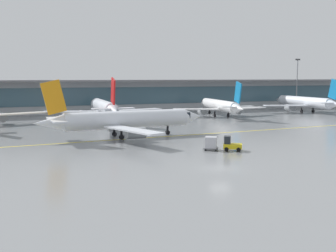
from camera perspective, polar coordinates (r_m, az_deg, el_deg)
The scene contains 10 objects.
ground_plane at distance 47.58m, azimuth 7.39°, elevation -5.87°, with size 400.00×400.00×0.00m, color gray.
taxiway_centreline_stripe at distance 69.37m, azimuth -5.27°, elevation -1.80°, with size 110.00×0.36×0.01m, color yellow.
terminal_concourse at distance 122.02m, azimuth -9.87°, elevation 4.20°, with size 191.99×11.00×9.60m.
gate_airplane_2 at distance 100.51m, azimuth -9.01°, elevation 2.63°, with size 29.22×31.38×10.41m.
gate_airplane_3 at distance 109.38m, azimuth 7.28°, elevation 2.85°, with size 26.44×28.54×9.45m.
gate_airplane_4 at distance 127.67m, azimuth 18.64°, elevation 3.20°, with size 28.07×30.10×10.00m.
taxiing_regional_jet at distance 70.78m, azimuth -6.01°, elevation 0.83°, with size 30.50×28.28×10.10m.
baggage_tug at distance 58.60m, azimuth 8.85°, elevation -2.59°, with size 2.95×2.55×2.10m.
cargo_dolly_lead at distance 58.68m, azimuth 6.04°, elevation -2.37°, with size 2.62×2.43×1.94m.
apron_light_mast_1 at distance 142.35m, azimuth 17.65°, elevation 5.96°, with size 1.80×0.36×16.43m.
Camera 1 is at (-21.45, -41.16, 10.49)m, focal length 43.40 mm.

